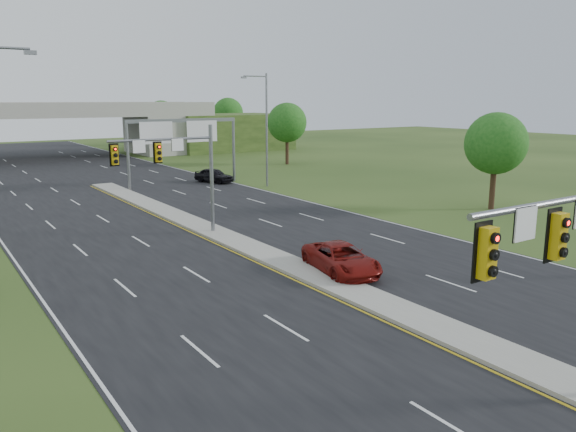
# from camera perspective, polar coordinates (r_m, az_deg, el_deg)

# --- Properties ---
(road) EXTENTS (24.00, 160.00, 0.02)m
(road) POSITION_cam_1_polar(r_m,az_deg,el_deg) (45.90, -13.20, 0.74)
(road) COLOR black
(road) RESTS_ON ground
(median) EXTENTS (2.00, 54.00, 0.16)m
(median) POSITION_cam_1_polar(r_m,az_deg,el_deg) (35.16, -6.15, -2.21)
(median) COLOR gray
(median) RESTS_ON road
(lane_markings) EXTENTS (23.72, 160.00, 0.01)m
(lane_markings) POSITION_cam_1_polar(r_m,az_deg,el_deg) (40.14, -10.88, -0.71)
(lane_markings) COLOR gold
(lane_markings) RESTS_ON road
(signal_mast_far) EXTENTS (6.62, 0.60, 7.00)m
(signal_mast_far) POSITION_cam_1_polar(r_m,az_deg,el_deg) (35.11, -11.08, 5.29)
(signal_mast_far) COLOR slate
(signal_mast_far) RESTS_ON ground
(sign_gantry) EXTENTS (11.58, 0.44, 6.67)m
(sign_gantry) POSITION_cam_1_polar(r_m,az_deg,el_deg) (56.90, -10.74, 8.24)
(sign_gantry) COLOR slate
(sign_gantry) RESTS_ON ground
(overpass) EXTENTS (80.00, 14.00, 8.10)m
(overpass) POSITION_cam_1_polar(r_m,az_deg,el_deg) (88.79, -23.90, 7.57)
(overpass) COLOR gray
(overpass) RESTS_ON ground
(lightpole_r_far) EXTENTS (2.85, 0.25, 11.00)m
(lightpole_r_far) POSITION_cam_1_polar(r_m,az_deg,el_deg) (55.54, -2.36, 9.25)
(lightpole_r_far) COLOR slate
(lightpole_r_far) RESTS_ON ground
(tree_r_near) EXTENTS (4.80, 4.80, 7.60)m
(tree_r_near) POSITION_cam_1_polar(r_m,az_deg,el_deg) (46.75, 20.36, 6.91)
(tree_r_near) COLOR #382316
(tree_r_near) RESTS_ON ground
(tree_r_mid) EXTENTS (5.20, 5.20, 8.12)m
(tree_r_mid) POSITION_cam_1_polar(r_m,az_deg,el_deg) (75.05, -0.10, 9.46)
(tree_r_mid) COLOR #382316
(tree_r_mid) RESTS_ON ground
(tree_back_c) EXTENTS (5.60, 5.60, 8.32)m
(tree_back_c) POSITION_cam_1_polar(r_m,az_deg,el_deg) (108.82, -12.72, 9.91)
(tree_back_c) COLOR #382316
(tree_back_c) RESTS_ON ground
(tree_back_d) EXTENTS (6.00, 6.00, 8.85)m
(tree_back_d) POSITION_cam_1_polar(r_m,az_deg,el_deg) (114.68, -6.11, 10.37)
(tree_back_d) COLOR #382316
(tree_back_d) RESTS_ON ground
(car_far_a) EXTENTS (3.38, 5.56, 1.44)m
(car_far_a) POSITION_cam_1_polar(r_m,az_deg,el_deg) (28.30, 5.43, -4.32)
(car_far_a) COLOR maroon
(car_far_a) RESTS_ON road
(car_far_c) EXTENTS (3.24, 4.74, 1.50)m
(car_far_c) POSITION_cam_1_polar(r_m,az_deg,el_deg) (59.13, -7.54, 4.12)
(car_far_c) COLOR black
(car_far_c) RESTS_ON road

